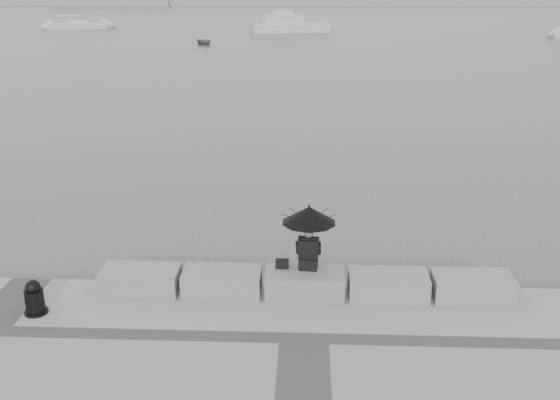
{
  "coord_description": "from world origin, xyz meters",
  "views": [
    {
      "loc": [
        -0.02,
        -11.92,
        6.65
      ],
      "look_at": [
        -0.65,
        3.0,
        1.33
      ],
      "focal_mm": 40.0,
      "sensor_mm": 36.0,
      "label": 1
    }
  ],
  "objects_px": {
    "mooring_bollard": "(35,299)",
    "motor_cruiser": "(290,25)",
    "seated_person": "(309,223)",
    "dinghy": "(204,42)",
    "sailboat_left": "(78,25)"
  },
  "relations": [
    {
      "from": "sailboat_left",
      "to": "motor_cruiser",
      "type": "distance_m",
      "value": 29.88
    },
    {
      "from": "seated_person",
      "to": "sailboat_left",
      "type": "relative_size",
      "value": 0.11
    },
    {
      "from": "seated_person",
      "to": "motor_cruiser",
      "type": "height_order",
      "value": "motor_cruiser"
    },
    {
      "from": "mooring_bollard",
      "to": "sailboat_left",
      "type": "relative_size",
      "value": 0.05
    },
    {
      "from": "seated_person",
      "to": "dinghy",
      "type": "height_order",
      "value": "seated_person"
    },
    {
      "from": "sailboat_left",
      "to": "mooring_bollard",
      "type": "bearing_deg",
      "value": -93.82
    },
    {
      "from": "seated_person",
      "to": "dinghy",
      "type": "xyz_separation_m",
      "value": [
        -11.1,
        56.01,
        -1.72
      ]
    },
    {
      "from": "seated_person",
      "to": "dinghy",
      "type": "relative_size",
      "value": 0.44
    },
    {
      "from": "motor_cruiser",
      "to": "dinghy",
      "type": "relative_size",
      "value": 3.23
    },
    {
      "from": "mooring_bollard",
      "to": "sailboat_left",
      "type": "xyz_separation_m",
      "value": [
        -26.51,
        77.6,
        -0.28
      ]
    },
    {
      "from": "dinghy",
      "to": "seated_person",
      "type": "bearing_deg",
      "value": -101.49
    },
    {
      "from": "sailboat_left",
      "to": "dinghy",
      "type": "bearing_deg",
      "value": -67.26
    },
    {
      "from": "mooring_bollard",
      "to": "motor_cruiser",
      "type": "height_order",
      "value": "motor_cruiser"
    },
    {
      "from": "mooring_bollard",
      "to": "motor_cruiser",
      "type": "bearing_deg",
      "value": 87.66
    },
    {
      "from": "dinghy",
      "to": "sailboat_left",
      "type": "bearing_deg",
      "value": 112.72
    }
  ]
}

